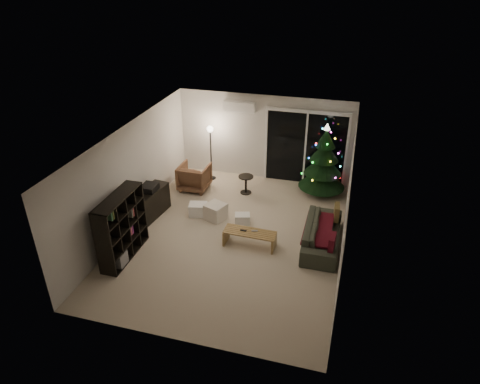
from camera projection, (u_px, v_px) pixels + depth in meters
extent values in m
plane|color=beige|center=(233.00, 236.00, 10.09)|extent=(6.50, 6.50, 0.00)
plane|color=white|center=(232.00, 137.00, 8.89)|extent=(6.50, 6.50, 0.00)
cube|color=silver|center=(264.00, 138.00, 12.24)|extent=(5.00, 0.02, 2.50)
cube|color=silver|center=(174.00, 284.00, 6.74)|extent=(5.00, 0.02, 2.50)
cube|color=silver|center=(131.00, 176.00, 10.08)|extent=(0.02, 6.50, 2.50)
cube|color=silver|center=(347.00, 205.00, 8.91)|extent=(0.02, 6.50, 2.50)
cube|color=black|center=(305.00, 149.00, 12.04)|extent=(2.20, 0.02, 2.10)
cube|color=white|center=(239.00, 107.00, 11.87)|extent=(0.90, 0.22, 0.28)
cube|color=#3F3833|center=(305.00, 176.00, 13.00)|extent=(2.60, 1.00, 0.10)
cube|color=white|center=(308.00, 154.00, 13.08)|extent=(2.20, 0.06, 1.00)
cube|color=black|center=(151.00, 203.00, 10.77)|extent=(0.56, 1.18, 0.71)
cube|color=black|center=(149.00, 188.00, 10.56)|extent=(0.36, 0.43, 0.15)
imported|color=brown|center=(194.00, 177.00, 12.01)|extent=(0.81, 0.83, 0.74)
cube|color=silver|center=(216.00, 212.00, 10.69)|extent=(0.59, 0.59, 0.41)
cube|color=white|center=(198.00, 209.00, 10.86)|extent=(0.51, 0.43, 0.32)
cube|color=white|center=(242.00, 219.00, 10.53)|extent=(0.43, 0.36, 0.26)
cylinder|color=black|center=(246.00, 184.00, 11.85)|extent=(0.50, 0.50, 0.52)
cylinder|color=black|center=(211.00, 154.00, 12.38)|extent=(0.25, 0.25, 1.58)
imported|color=#363B2C|center=(322.00, 234.00, 9.67)|extent=(0.79, 1.97, 0.57)
cube|color=#470B19|center=(318.00, 228.00, 9.63)|extent=(0.61, 1.42, 0.05)
cube|color=olive|center=(337.00, 212.00, 10.05)|extent=(0.15, 0.39, 0.38)
cube|color=#470B19|center=(332.00, 243.00, 8.95)|extent=(0.14, 0.38, 0.38)
cube|color=black|center=(243.00, 230.00, 9.62)|extent=(0.15, 0.04, 0.02)
cube|color=slate|center=(255.00, 231.00, 9.60)|extent=(0.14, 0.08, 0.02)
cone|color=black|center=(324.00, 160.00, 11.45)|extent=(1.65, 1.65, 2.05)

